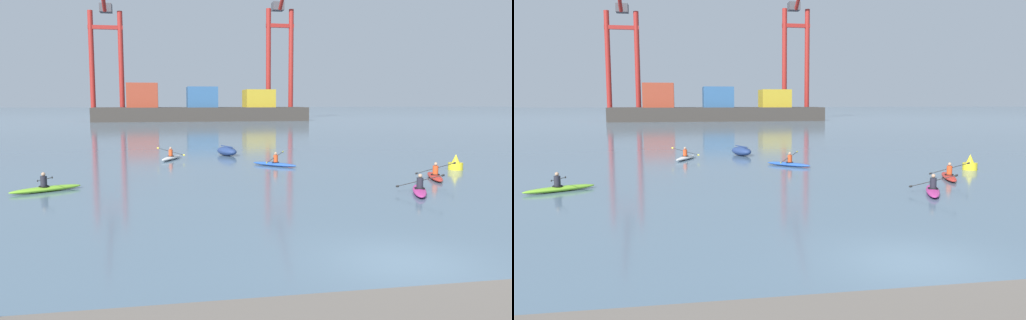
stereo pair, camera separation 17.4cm
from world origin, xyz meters
The scene contains 11 objects.
ground_plane centered at (0.00, 0.00, 0.00)m, with size 800.00×800.00×0.00m, color slate.
container_barge centered at (2.27, 101.85, 2.73)m, with size 47.52×9.76×8.39m.
gantry_crane_west centered at (-18.92, 111.77, 17.23)m, with size 7.90×15.88×35.24m.
gantry_crane_west_mid centered at (22.64, 109.80, 18.03)m, with size 6.93×16.80×36.66m.
capsized_dinghy centered at (-1.24, 27.74, 0.35)m, with size 1.96×2.82×0.76m.
channel_buoy centered at (12.00, 16.57, 0.36)m, with size 0.90×0.90×1.00m.
kayak_red centered at (8.67, 13.31, 0.17)m, with size 2.08×3.39×1.01m.
kayak_blue centered at (1.06, 20.47, 0.17)m, with size 2.83×2.83×0.97m.
kayak_lime centered at (-11.90, 13.11, 0.17)m, with size 3.23×2.26×0.95m.
kayak_magenta centered at (5.56, 9.35, 0.17)m, with size 2.03×3.33×0.99m.
kayak_white centered at (-5.71, 25.64, 0.17)m, with size 2.09×3.37×0.95m.
Camera 1 is at (-6.33, -12.06, 4.31)m, focal length 35.05 mm.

